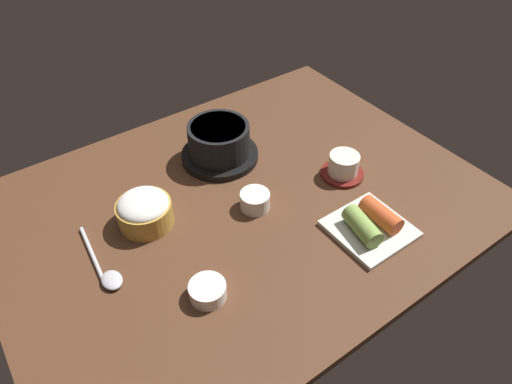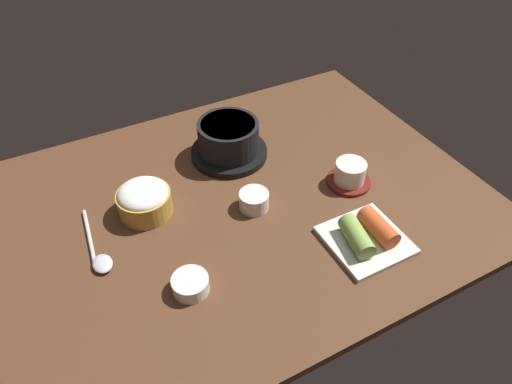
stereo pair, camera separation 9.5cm
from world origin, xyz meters
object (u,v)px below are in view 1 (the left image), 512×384
(side_bowl_near, at_px, (208,290))
(stone_pot, at_px, (219,143))
(rice_bowl, at_px, (144,210))
(spoon, at_px, (105,272))
(tea_cup_with_saucer, at_px, (343,166))
(banchan_cup_center, at_px, (255,200))
(kimchi_plate, at_px, (371,224))

(side_bowl_near, bearing_deg, stone_pot, 54.66)
(rice_bowl, relative_size, spoon, 0.61)
(spoon, bearing_deg, tea_cup_with_saucer, -4.91)
(rice_bowl, height_order, banchan_cup_center, rice_bowl)
(rice_bowl, height_order, side_bowl_near, rice_bowl)
(rice_bowl, xyz_separation_m, tea_cup_with_saucer, (0.42, -0.12, -0.01))
(tea_cup_with_saucer, distance_m, kimchi_plate, 0.17)
(kimchi_plate, xyz_separation_m, side_bowl_near, (-0.34, 0.05, -0.00))
(tea_cup_with_saucer, height_order, side_bowl_near, tea_cup_with_saucer)
(banchan_cup_center, xyz_separation_m, spoon, (-0.32, 0.02, -0.01))
(kimchi_plate, distance_m, spoon, 0.51)
(banchan_cup_center, bearing_deg, spoon, 177.03)
(side_bowl_near, bearing_deg, banchan_cup_center, 34.23)
(side_bowl_near, bearing_deg, spoon, 130.44)
(rice_bowl, relative_size, side_bowl_near, 1.67)
(stone_pot, relative_size, rice_bowl, 1.63)
(banchan_cup_center, xyz_separation_m, kimchi_plate, (0.15, -0.19, -0.00))
(stone_pot, height_order, tea_cup_with_saucer, stone_pot)
(tea_cup_with_saucer, bearing_deg, banchan_cup_center, 172.27)
(rice_bowl, height_order, tea_cup_with_saucer, rice_bowl)
(side_bowl_near, bearing_deg, kimchi_plate, -9.01)
(stone_pot, bearing_deg, spoon, -154.58)
(stone_pot, xyz_separation_m, rice_bowl, (-0.23, -0.09, -0.01))
(rice_bowl, distance_m, banchan_cup_center, 0.22)
(stone_pot, distance_m, spoon, 0.39)
(banchan_cup_center, relative_size, kimchi_plate, 0.42)
(stone_pot, distance_m, rice_bowl, 0.25)
(rice_bowl, distance_m, tea_cup_with_saucer, 0.44)
(stone_pot, xyz_separation_m, spoon, (-0.35, -0.17, -0.04))
(kimchi_plate, bearing_deg, tea_cup_with_saucer, 64.79)
(tea_cup_with_saucer, xyz_separation_m, banchan_cup_center, (-0.22, 0.03, -0.01))
(banchan_cup_center, bearing_deg, stone_pot, 80.89)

